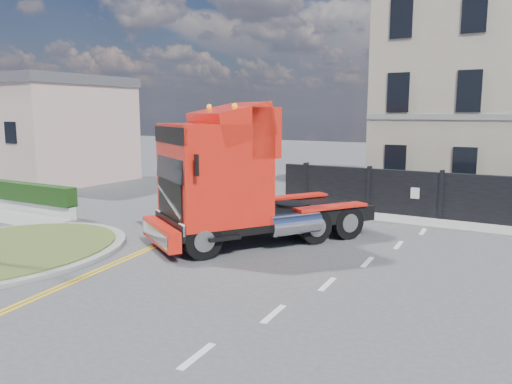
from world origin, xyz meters
The scene contains 7 objects.
ground centered at (0.00, 0.00, 0.00)m, with size 120.00×120.00×0.00m, color #424244.
hedge_wall centered at (-13.00, 1.50, 0.74)m, with size 8.00×0.55×1.35m.
seaside_bldg_pink centered at (-20.00, 9.00, 3.00)m, with size 8.00×8.00×6.00m, color #CDACA0.
seaside_bldg_cream centered at (-28.00, 11.00, 2.50)m, with size 9.00×8.00×5.00m, color silver.
hoarding_fence centered at (6.55, 9.00, 1.00)m, with size 18.80×0.25×2.00m.
pavement_far centered at (6.00, 8.10, 0.06)m, with size 20.00×1.60×0.12m, color gray.
truck centered at (-1.34, 1.82, 2.04)m, with size 6.45×7.93×4.56m.
Camera 1 is at (7.59, -11.98, 4.38)m, focal length 35.00 mm.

